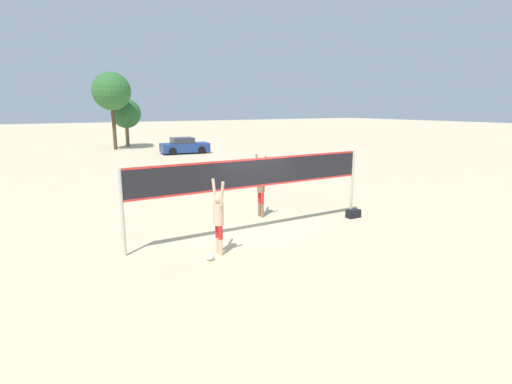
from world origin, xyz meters
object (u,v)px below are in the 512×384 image
at_px(player_blocker, 261,184).
at_px(tree_left_cluster, 112,92).
at_px(gear_bag, 353,214).
at_px(parked_car_near, 184,146).
at_px(volleyball, 210,257).
at_px(volleyball_net, 256,177).
at_px(tree_right_cluster, 126,114).
at_px(player_spiker, 219,216).

bearing_deg(player_blocker, tree_left_cluster, 178.90).
distance_m(gear_bag, parked_car_near, 22.87).
xyz_separation_m(volleyball, tree_left_cluster, (3.93, 30.36, 5.26)).
bearing_deg(volleyball_net, gear_bag, -5.22).
height_order(player_blocker, gear_bag, player_blocker).
bearing_deg(volleyball_net, volleyball, -147.03).
bearing_deg(tree_left_cluster, parked_car_near, -55.32).
xyz_separation_m(tree_left_cluster, tree_right_cluster, (1.79, 2.67, -2.06)).
xyz_separation_m(gear_bag, tree_left_cluster, (-2.34, 29.22, 5.22)).
xyz_separation_m(player_spiker, tree_left_cluster, (3.52, 30.08, 4.27)).
bearing_deg(parked_car_near, volleyball, -102.65).
height_order(player_spiker, player_blocker, player_blocker).
distance_m(player_spiker, tree_left_cluster, 30.59).
height_order(volleyball, tree_right_cluster, tree_right_cluster).
bearing_deg(volleyball, volleyball_net, 32.97).
xyz_separation_m(player_spiker, gear_bag, (5.86, 0.86, -0.95)).
distance_m(volleyball, tree_left_cluster, 31.06).
bearing_deg(volleyball_net, tree_left_cluster, 86.80).
bearing_deg(tree_right_cluster, volleyball, -99.82).
bearing_deg(player_blocker, player_spiker, -47.98).
bearing_deg(volleyball_net, parked_car_near, 74.81).
bearing_deg(gear_bag, tree_right_cluster, 90.98).
relative_size(volleyball_net, parked_car_near, 1.98).
relative_size(player_spiker, parked_car_near, 0.49).
xyz_separation_m(player_blocker, tree_right_cluster, (2.31, 30.05, 2.09)).
bearing_deg(tree_right_cluster, tree_left_cluster, -123.81).
height_order(volleyball, parked_car_near, parked_car_near).
xyz_separation_m(player_spiker, volleyball, (-0.41, -0.28, -0.99)).
bearing_deg(player_spiker, parked_car_near, -18.70).
distance_m(volleyball_net, gear_bag, 4.30).
height_order(volleyball_net, player_spiker, volleyball_net).
bearing_deg(player_blocker, gear_bag, 57.24).
bearing_deg(parked_car_near, player_spiker, -101.98).
bearing_deg(parked_car_near, volleyball_net, -98.48).
height_order(volleyball_net, tree_left_cluster, tree_left_cluster).
distance_m(volleyball_net, player_spiker, 2.38).
relative_size(parked_car_near, tree_right_cluster, 0.89).
distance_m(gear_bag, tree_right_cluster, 32.06).
height_order(player_blocker, tree_right_cluster, tree_right_cluster).
distance_m(player_spiker, gear_bag, 6.00).
xyz_separation_m(volleyball_net, gear_bag, (3.95, -0.36, -1.67)).
distance_m(player_blocker, gear_bag, 3.57).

